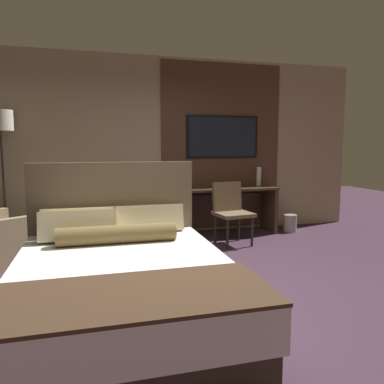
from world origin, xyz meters
TOP-DOWN VIEW (x-y plane):
  - ground_plane at (0.00, 0.00)m, footprint 16.00×16.00m
  - wall_back_tv_panel at (0.15, 2.59)m, footprint 7.20×0.09m
  - bed at (-0.64, -0.34)m, footprint 1.71×2.27m
  - desk at (1.25, 2.28)m, footprint 1.53×0.57m
  - tv at (1.25, 2.52)m, footprint 1.22×0.04m
  - desk_chair at (1.07, 1.65)m, footprint 0.55×0.55m
  - floor_lamp at (-2.03, 2.31)m, footprint 0.34×0.34m
  - vase_tall at (1.85, 2.39)m, footprint 0.08×0.08m
  - waste_bin at (2.30, 2.10)m, footprint 0.22×0.22m

SIDE VIEW (x-z plane):
  - ground_plane at x=0.00m, z-range 0.00..0.00m
  - waste_bin at x=2.30m, z-range 0.00..0.28m
  - bed at x=-0.64m, z-range -0.30..0.93m
  - desk at x=1.25m, z-range 0.12..0.88m
  - desk_chair at x=1.07m, z-range 0.08..0.98m
  - vase_tall at x=1.85m, z-range 0.75..1.06m
  - wall_back_tv_panel at x=0.15m, z-range 0.00..2.80m
  - tv at x=1.25m, z-range 1.21..1.90m
  - floor_lamp at x=-2.03m, z-range 0.65..2.54m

